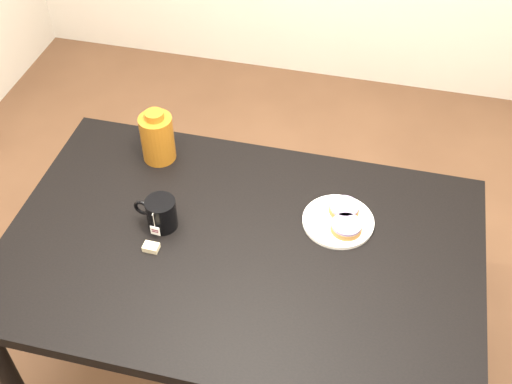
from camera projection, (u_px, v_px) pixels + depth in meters
The scene contains 8 objects.
ground_plane at pixel (244, 374), 2.41m from camera, with size 4.00×4.00×0.00m, color brown.
table at pixel (241, 264), 1.94m from camera, with size 1.40×0.90×0.75m.
plate at pixel (338, 221), 1.94m from camera, with size 0.22×0.22×0.02m.
bagel_back at pixel (344, 208), 1.95m from camera, with size 0.10×0.10×0.03m.
bagel_front at pixel (346, 227), 1.90m from camera, with size 0.13×0.13×0.03m.
mug at pixel (161, 213), 1.90m from camera, with size 0.14×0.10×0.10m.
teabag_pouch at pixel (151, 247), 1.86m from camera, with size 0.04×0.03×0.02m, color #C6B793.
bagel_package at pixel (157, 137), 2.09m from camera, with size 0.12×0.12×0.19m.
Camera 1 is at (0.33, -1.17, 2.19)m, focal length 45.00 mm.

